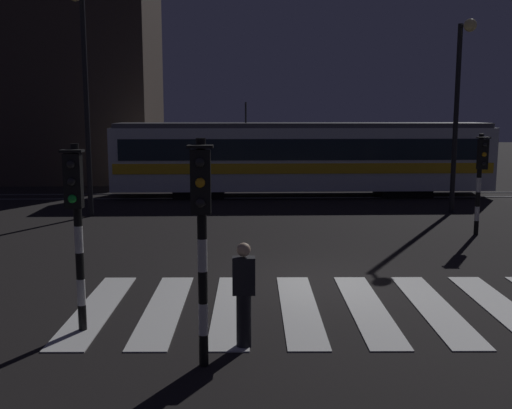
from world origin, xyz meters
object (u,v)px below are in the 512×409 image
Objects in this scene: traffic_light_corner_far_right at (481,169)px; traffic_light_kerb_mid_left at (202,220)px; tram at (302,157)px; street_lamp_trackside_left at (84,79)px; street_lamp_trackside_right at (460,93)px; pedestrian_waiting_at_kerb at (244,294)px; traffic_light_corner_near_left at (76,210)px.

traffic_light_corner_far_right is 0.91× the size of traffic_light_kerb_mid_left.
tram is at bearing 116.74° from traffic_light_corner_far_right.
street_lamp_trackside_left is 1.13× the size of street_lamp_trackside_right.
pedestrian_waiting_at_kerb is at bearing -130.36° from traffic_light_corner_far_right.
traffic_light_corner_near_left is at bearing -132.45° from street_lamp_trackside_right.
street_lamp_trackside_right is (13.30, 0.33, -0.47)m from street_lamp_trackside_left.
street_lamp_trackside_right is (0.70, 3.91, 2.36)m from traffic_light_corner_far_right.
traffic_light_kerb_mid_left reaches higher than traffic_light_corner_far_right.
traffic_light_corner_near_left is at bearing -108.56° from tram.
street_lamp_trackside_right is at bearing -43.68° from tram.
traffic_light_corner_far_right is (10.01, 7.80, -0.09)m from traffic_light_corner_near_left.
street_lamp_trackside_left is (-12.61, 3.58, 2.83)m from traffic_light_corner_far_right.
street_lamp_trackside_left is at bearing 102.85° from traffic_light_corner_near_left.
traffic_light_corner_far_right is at bearing -15.84° from street_lamp_trackside_left.
street_lamp_trackside_right is 0.41× the size of tram.
street_lamp_trackside_right is at bearing 57.43° from pedestrian_waiting_at_kerb.
tram reaches higher than traffic_light_corner_near_left.
tram reaches higher than pedestrian_waiting_at_kerb.
traffic_light_kerb_mid_left is 1.68m from pedestrian_waiting_at_kerb.
pedestrian_waiting_at_kerb is at bearing 52.40° from traffic_light_kerb_mid_left.
tram is at bearing 79.34° from traffic_light_kerb_mid_left.
traffic_light_corner_near_left is at bearing 145.24° from traffic_light_kerb_mid_left.
street_lamp_trackside_right is (10.71, 11.71, 2.27)m from traffic_light_corner_near_left.
traffic_light_kerb_mid_left is at bearing -100.66° from tram.
traffic_light_kerb_mid_left is at bearing -122.89° from street_lamp_trackside_right.
traffic_light_corner_near_left reaches higher than pedestrian_waiting_at_kerb.
traffic_light_kerb_mid_left is at bearing -69.71° from street_lamp_trackside_left.
traffic_light_corner_far_right is 13.41m from street_lamp_trackside_left.
pedestrian_waiting_at_kerb is (5.37, -12.09, -3.99)m from street_lamp_trackside_left.
traffic_light_corner_near_left is 1.04× the size of traffic_light_corner_far_right.
street_lamp_trackside_right is at bearing 79.88° from traffic_light_corner_far_right.
traffic_light_corner_near_left is 16.02m from street_lamp_trackside_right.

